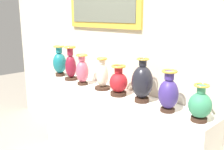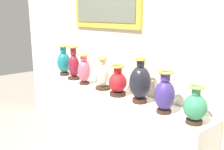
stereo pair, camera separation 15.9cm
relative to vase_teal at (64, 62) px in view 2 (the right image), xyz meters
name	(u,v)px [view 2 (the right image)]	position (x,y,z in m)	size (l,w,h in m)	color
display_shelf	(112,133)	(0.95, 0.01, -0.63)	(2.14, 0.33, 0.90)	silver
back_wall	(128,37)	(0.94, 0.23, 0.36)	(4.79, 0.14, 2.86)	beige
vase_teal	(64,62)	(0.00, 0.00, 0.00)	(0.17, 0.17, 0.38)	#382319
vase_burgundy	(74,65)	(0.26, -0.01, 0.00)	(0.15, 0.15, 0.40)	#382319
vase_rose	(84,70)	(0.53, -0.04, -0.02)	(0.14, 0.14, 0.34)	#382319
vase_ivory	(103,76)	(0.81, 0.00, -0.03)	(0.16, 0.16, 0.33)	#382319
vase_crimson	(118,82)	(1.07, -0.03, -0.04)	(0.17, 0.17, 0.30)	#382319
vase_onyx	(140,83)	(1.35, -0.01, 0.00)	(0.19, 0.19, 0.39)	#382319
vase_indigo	(165,94)	(1.64, -0.04, -0.02)	(0.16, 0.16, 0.34)	#382319
vase_jade	(195,107)	(1.90, -0.03, -0.05)	(0.17, 0.17, 0.28)	#382319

